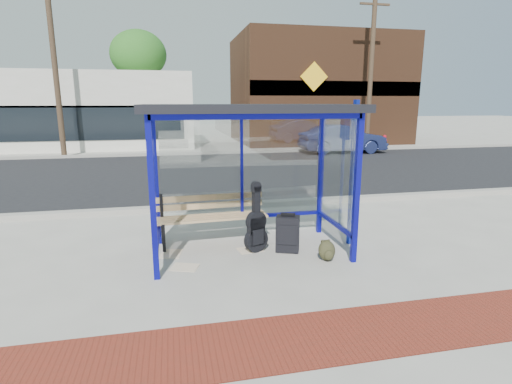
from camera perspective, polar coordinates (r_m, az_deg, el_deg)
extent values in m
plane|color=#B2ADA0|center=(6.77, -0.84, -8.53)|extent=(120.00, 120.00, 0.00)
cube|color=maroon|center=(4.51, 6.06, -20.20)|extent=(60.00, 1.00, 0.01)
cube|color=gray|center=(9.47, -4.27, -1.95)|extent=(60.00, 0.25, 0.12)
cube|color=black|center=(14.45, -7.06, 2.84)|extent=(60.00, 10.00, 0.00)
cube|color=gray|center=(19.47, -8.44, 5.50)|extent=(60.00, 0.25, 0.12)
cube|color=#B2ADA0|center=(21.36, -8.78, 5.97)|extent=(60.00, 4.00, 0.01)
cube|color=#0D0E94|center=(5.60, -14.57, -1.14)|extent=(0.08, 0.08, 2.30)
cube|color=#0D0E94|center=(6.22, 14.21, 0.24)|extent=(0.08, 0.08, 2.30)
cube|color=#0D0E94|center=(7.06, -14.12, 1.71)|extent=(0.08, 0.08, 2.30)
cube|color=#0D0E94|center=(7.56, 9.23, 2.64)|extent=(0.08, 0.08, 2.30)
cube|color=#0D0E94|center=(7.05, -2.11, 11.15)|extent=(3.00, 0.08, 0.08)
cube|color=#0D0E94|center=(5.58, 0.62, 10.75)|extent=(3.00, 0.08, 0.08)
cube|color=#0D0E94|center=(6.20, -14.88, 10.53)|extent=(0.08, 1.50, 0.08)
cube|color=#0D0E94|center=(6.76, 11.89, 10.83)|extent=(0.08, 1.50, 0.08)
cube|color=#0D0E94|center=(7.34, -2.00, -3.54)|extent=(3.00, 0.08, 0.06)
cube|color=#0D0E94|center=(6.52, -13.96, -6.01)|extent=(0.08, 1.50, 0.06)
cube|color=#0D0E94|center=(7.06, 11.21, -4.42)|extent=(0.08, 1.50, 0.06)
cube|color=#0D0E94|center=(7.13, -2.06, 3.82)|extent=(0.05, 0.05, 1.90)
cube|color=silver|center=(7.14, -2.05, 3.50)|extent=(2.84, 0.01, 1.82)
cube|color=silver|center=(6.30, -14.40, 1.87)|extent=(0.02, 1.34, 1.82)
cube|color=silver|center=(6.86, 11.53, 2.87)|extent=(0.02, 1.34, 1.82)
cube|color=black|center=(6.31, -0.91, 11.88)|extent=(3.30, 1.80, 0.12)
cube|color=silver|center=(25.41, -30.42, 9.97)|extent=(18.00, 6.00, 4.00)
cube|color=black|center=(22.62, -32.71, 9.58)|extent=(18.00, 0.10, 0.60)
cube|color=black|center=(22.57, -32.59, 8.06)|extent=(17.00, 0.04, 1.60)
cube|color=#59331E|center=(26.36, 8.66, 14.18)|extent=(10.00, 7.00, 6.40)
cube|color=black|center=(23.17, 11.75, 14.29)|extent=(10.00, 0.10, 0.80)
cube|color=yellow|center=(22.54, 8.29, 15.99)|extent=(1.56, 0.06, 1.56)
cylinder|color=#4C3826|center=(28.24, -16.08, 12.31)|extent=(0.36, 0.36, 5.00)
ellipsoid|color=#245F1B|center=(28.41, -16.47, 18.36)|extent=(3.60, 3.60, 3.06)
cylinder|color=#4C3826|center=(31.35, 14.21, 12.40)|extent=(0.36, 0.36, 5.00)
ellipsoid|color=#245F1B|center=(31.50, 14.51, 17.86)|extent=(3.60, 3.60, 3.06)
cylinder|color=#4C3826|center=(20.22, -26.80, 15.78)|extent=(0.24, 0.24, 8.00)
cylinder|color=#4C3826|center=(22.15, 16.09, 16.23)|extent=(0.24, 0.24, 8.00)
cube|color=#4C3826|center=(22.60, 16.63, 24.33)|extent=(1.60, 0.10, 0.10)
cube|color=black|center=(6.85, -13.05, -6.45)|extent=(0.06, 0.06, 0.48)
cube|color=black|center=(7.19, -13.26, -3.78)|extent=(0.06, 0.06, 0.91)
cube|color=black|center=(7.05, -13.12, -5.91)|extent=(0.08, 0.43, 0.05)
cube|color=black|center=(7.10, 0.91, -5.44)|extent=(0.06, 0.06, 0.48)
cube|color=black|center=(7.42, 0.03, -2.91)|extent=(0.06, 0.06, 0.91)
cube|color=black|center=(7.29, 0.46, -4.95)|extent=(0.08, 0.43, 0.05)
cube|color=#DCB07F|center=(6.88, -6.03, -4.00)|extent=(1.92, 0.19, 0.04)
cube|color=#DCB07F|center=(6.99, -6.18, -3.73)|extent=(1.92, 0.19, 0.04)
cube|color=#DCB07F|center=(7.10, -6.33, -3.47)|extent=(1.92, 0.19, 0.04)
cube|color=#DCB07F|center=(7.22, -6.47, -3.22)|extent=(1.92, 0.19, 0.04)
cube|color=#DCB07F|center=(7.22, -6.55, -1.91)|extent=(1.92, 0.13, 0.11)
cube|color=#DCB07F|center=(7.18, -6.58, -0.75)|extent=(1.92, 0.13, 0.11)
cylinder|color=black|center=(6.71, 0.01, -6.85)|extent=(0.43, 0.26, 0.41)
cylinder|color=black|center=(6.61, 0.01, -4.20)|extent=(0.36, 0.24, 0.34)
cube|color=black|center=(6.66, 0.01, -5.57)|extent=(0.32, 0.22, 0.49)
cube|color=black|center=(6.52, 0.01, -1.39)|extent=(0.14, 0.13, 0.49)
cube|color=black|center=(6.47, 0.01, 0.47)|extent=(0.17, 0.15, 0.10)
cube|color=black|center=(6.70, 4.55, -5.96)|extent=(0.44, 0.36, 0.60)
cylinder|color=black|center=(6.81, 3.30, -8.17)|extent=(0.13, 0.22, 0.05)
cylinder|color=black|center=(6.79, 5.71, -8.28)|extent=(0.13, 0.22, 0.05)
cube|color=black|center=(6.60, 4.60, -3.21)|extent=(0.24, 0.13, 0.04)
cube|color=black|center=(6.57, 4.47, -6.17)|extent=(0.29, 0.12, 0.33)
ellipsoid|color=#2C2B18|center=(6.48, 10.08, -8.21)|extent=(0.28, 0.20, 0.32)
ellipsoid|color=#2C2B18|center=(6.41, 10.37, -8.88)|extent=(0.16, 0.11, 0.17)
cube|color=#2C2B18|center=(6.44, 10.08, -6.89)|extent=(0.09, 0.04, 0.03)
cube|color=#0D1E99|center=(7.02, 13.66, 2.47)|extent=(0.09, 0.09, 2.49)
cube|color=#0D1E99|center=(6.96, 14.31, 9.24)|extent=(0.10, 0.31, 0.47)
cube|color=white|center=(6.82, -12.04, -8.62)|extent=(0.40, 0.47, 0.01)
cube|color=white|center=(6.25, -10.14, -10.54)|extent=(0.48, 0.43, 0.01)
cube|color=white|center=(6.84, -0.89, -8.25)|extent=(0.45, 0.38, 0.01)
imported|color=#1C244F|center=(20.26, 12.26, 7.42)|extent=(4.19, 1.50, 1.38)
cylinder|color=#AD0C1A|center=(23.59, 17.85, 6.80)|extent=(0.18, 0.18, 0.55)
sphere|color=#AD0C1A|center=(23.56, 17.90, 7.53)|extent=(0.20, 0.20, 0.20)
cylinder|color=#AD0C1A|center=(23.58, 17.87, 7.02)|extent=(0.30, 0.10, 0.09)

